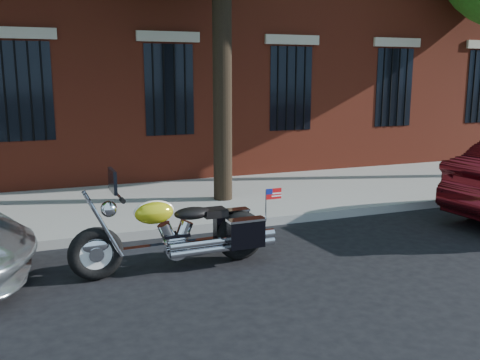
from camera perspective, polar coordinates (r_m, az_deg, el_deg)
name	(u,v)px	position (r m, az deg, el deg)	size (l,w,h in m)	color
ground	(257,255)	(7.73, 1.79, -8.01)	(120.00, 120.00, 0.00)	black
curb	(225,225)	(8.94, -1.64, -4.84)	(40.00, 0.16, 0.15)	gray
sidewalk	(193,201)	(10.67, -4.99, -2.21)	(40.00, 3.60, 0.15)	gray
motorcycle	(182,234)	(7.12, -6.19, -5.77)	(2.78, 0.81, 1.40)	black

